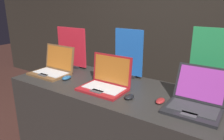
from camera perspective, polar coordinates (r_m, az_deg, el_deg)
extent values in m
cube|color=black|center=(3.18, 15.88, 13.49)|extent=(8.00, 0.05, 2.80)
cube|color=#282623|center=(2.14, -0.14, -15.16)|extent=(1.88, 0.74, 0.87)
cube|color=brown|center=(2.31, -16.07, -1.01)|extent=(0.39, 0.26, 0.02)
cube|color=#B7B7B7|center=(2.31, -15.73, -0.60)|extent=(0.35, 0.18, 0.00)
cube|color=#3F3F42|center=(2.26, -17.60, -1.24)|extent=(0.11, 0.06, 0.00)
cube|color=brown|center=(2.36, -13.53, 3.15)|extent=(0.39, 0.06, 0.26)
cube|color=#A5591E|center=(2.36, -13.65, 3.15)|extent=(0.35, 0.04, 0.23)
ellipsoid|color=navy|center=(2.13, -11.79, -2.00)|extent=(0.06, 0.10, 0.04)
cube|color=black|center=(2.52, -10.23, 1.07)|extent=(0.22, 0.07, 0.02)
cube|color=red|center=(2.47, -10.51, 6.00)|extent=(0.39, 0.02, 0.42)
cube|color=maroon|center=(1.84, -2.55, -5.11)|extent=(0.39, 0.26, 0.02)
cube|color=#B7B7B7|center=(1.85, -2.20, -4.58)|extent=(0.34, 0.18, 0.00)
cube|color=#3F3F42|center=(1.78, -4.06, -5.56)|extent=(0.11, 0.06, 0.00)
cube|color=maroon|center=(1.90, -0.05, 0.15)|extent=(0.39, 0.04, 0.26)
cube|color=#A5591E|center=(1.89, -0.17, 0.11)|extent=(0.35, 0.03, 0.23)
ellipsoid|color=black|center=(1.70, 4.49, -6.99)|extent=(0.07, 0.09, 0.03)
cube|color=black|center=(2.18, 4.25, -1.38)|extent=(0.16, 0.07, 0.02)
cube|color=#1E59B2|center=(2.11, 4.39, 4.63)|extent=(0.29, 0.02, 0.44)
cube|color=black|center=(1.59, 20.16, -10.01)|extent=(0.36, 0.27, 0.02)
cube|color=#2D2D30|center=(1.61, 20.39, -9.33)|extent=(0.32, 0.19, 0.00)
cube|color=#3F3F42|center=(1.52, 19.42, -10.86)|extent=(0.10, 0.06, 0.00)
cube|color=black|center=(1.71, 22.23, -3.39)|extent=(0.36, 0.12, 0.25)
cube|color=#8C338C|center=(1.70, 22.20, -3.37)|extent=(0.32, 0.10, 0.22)
ellipsoid|color=maroon|center=(1.67, 12.51, -7.86)|extent=(0.06, 0.10, 0.03)
cube|color=black|center=(1.95, 23.12, -5.15)|extent=(0.16, 0.07, 0.02)
cube|color=#268C4C|center=(1.87, 24.08, 2.35)|extent=(0.29, 0.02, 0.50)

